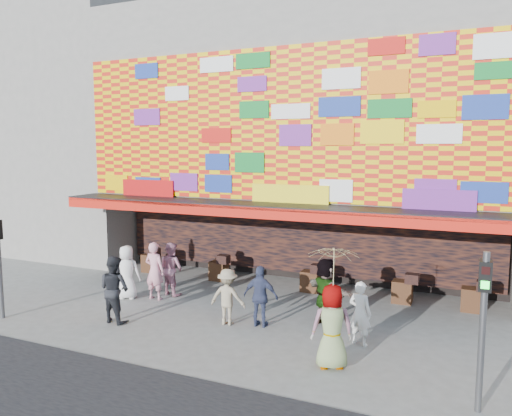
# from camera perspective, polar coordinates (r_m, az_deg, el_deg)

# --- Properties ---
(ground) EXTENTS (90.00, 90.00, 0.00)m
(ground) POSITION_cam_1_polar(r_m,az_deg,el_deg) (13.50, -4.18, -14.05)
(ground) COLOR slate
(ground) RESTS_ON ground
(shop_building) EXTENTS (15.20, 9.40, 10.00)m
(shop_building) POSITION_cam_1_polar(r_m,az_deg,el_deg) (20.17, 6.85, 8.05)
(shop_building) COLOR gray
(shop_building) RESTS_ON ground
(neighbor_left) EXTENTS (11.00, 8.00, 12.00)m
(neighbor_left) POSITION_cam_1_polar(r_m,az_deg,el_deg) (26.95, -21.04, 9.00)
(neighbor_left) COLOR gray
(neighbor_left) RESTS_ON ground
(signal_right) EXTENTS (0.22, 0.20, 3.00)m
(signal_right) POSITION_cam_1_polar(r_m,az_deg,el_deg) (10.04, 24.54, -10.95)
(signal_right) COLOR #59595B
(signal_right) RESTS_ON ground
(ped_a) EXTENTS (0.98, 0.81, 1.73)m
(ped_a) POSITION_cam_1_polar(r_m,az_deg,el_deg) (16.59, -14.54, -7.11)
(ped_a) COLOR white
(ped_a) RESTS_ON ground
(ped_b) EXTENTS (0.68, 0.45, 1.86)m
(ped_b) POSITION_cam_1_polar(r_m,az_deg,el_deg) (16.30, -11.51, -7.04)
(ped_b) COLOR pink
(ped_b) RESTS_ON ground
(ped_c) EXTENTS (0.98, 0.80, 1.87)m
(ped_c) POSITION_cam_1_polar(r_m,az_deg,el_deg) (14.54, -15.89, -8.88)
(ped_c) COLOR #222327
(ped_c) RESTS_ON ground
(ped_d) EXTENTS (1.04, 0.65, 1.55)m
(ped_d) POSITION_cam_1_polar(r_m,az_deg,el_deg) (13.87, -3.25, -10.09)
(ped_d) COLOR gray
(ped_d) RESTS_ON ground
(ped_e) EXTENTS (0.99, 0.44, 1.67)m
(ped_e) POSITION_cam_1_polar(r_m,az_deg,el_deg) (13.66, 0.54, -10.06)
(ped_e) COLOR #373E60
(ped_e) RESTS_ON ground
(ped_f) EXTENTS (1.73, 1.42, 1.86)m
(ped_f) POSITION_cam_1_polar(r_m,az_deg,el_deg) (13.87, 7.98, -9.47)
(ped_f) COLOR gray
(ped_f) RESTS_ON ground
(ped_g) EXTENTS (1.08, 0.93, 1.88)m
(ped_g) POSITION_cam_1_polar(r_m,az_deg,el_deg) (11.34, 8.68, -13.24)
(ped_g) COLOR gray
(ped_g) RESTS_ON ground
(ped_h) EXTENTS (0.66, 0.52, 1.60)m
(ped_h) POSITION_cam_1_polar(r_m,az_deg,el_deg) (12.73, 11.80, -11.68)
(ped_h) COLOR white
(ped_h) RESTS_ON ground
(ped_i) EXTENTS (0.98, 0.84, 1.74)m
(ped_i) POSITION_cam_1_polar(r_m,az_deg,el_deg) (16.73, -9.67, -6.84)
(ped_i) COLOR #C78198
(ped_i) RESTS_ON ground
(parasol) EXTENTS (1.31, 1.32, 1.96)m
(parasol) POSITION_cam_1_polar(r_m,az_deg,el_deg) (10.97, 8.80, -7.02)
(parasol) COLOR #FFF1A0
(parasol) RESTS_ON ground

